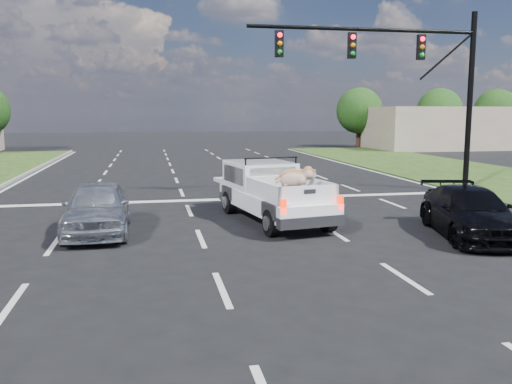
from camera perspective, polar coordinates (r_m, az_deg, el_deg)
ground at (r=10.18m, az=6.35°, el=-9.56°), size 160.00×160.00×0.00m
road_markings at (r=16.36m, az=-0.56°, el=-2.62°), size 17.75×60.00×0.01m
traffic_signal at (r=22.24m, az=16.40°, el=12.17°), size 9.11×0.31×7.00m
building_right at (r=49.93m, az=18.96°, el=6.40°), size 12.00×7.00×3.60m
tree_far_d at (r=50.89m, az=10.83°, el=8.40°), size 4.20×4.20×5.40m
tree_far_e at (r=54.37m, az=18.75°, el=8.10°), size 4.20×4.20×5.40m
tree_far_f at (r=57.58m, az=23.99°, el=7.81°), size 4.20×4.20×5.40m
pickup_truck at (r=15.72m, az=1.65°, el=0.10°), size 2.58×5.16×1.85m
silver_sedan at (r=14.69m, az=-16.39°, el=-1.54°), size 1.65×4.03×1.37m
black_coupe at (r=14.78m, az=21.60°, el=-1.99°), size 2.67×4.54×1.23m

